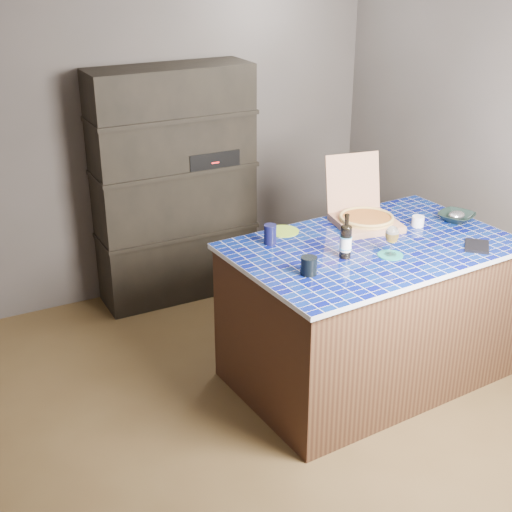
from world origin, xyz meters
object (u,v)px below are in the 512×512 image
mead_bottle (346,241)px  dvd_case (477,246)px  pizza_box (365,216)px  wine_glass (392,235)px  kitchen_island (368,312)px  bowl (457,217)px

mead_bottle → dvd_case: 0.83m
dvd_case → mead_bottle: bearing=-153.5°
pizza_box → dvd_case: size_ratio=2.67×
mead_bottle → wine_glass: size_ratio=1.47×
kitchen_island → pizza_box: pizza_box is taller
mead_bottle → pizza_box: bearing=42.6°
pizza_box → dvd_case: 0.73m
bowl → pizza_box: bearing=158.5°
mead_bottle → bowl: size_ratio=1.19×
kitchen_island → wine_glass: size_ratio=9.73×
pizza_box → mead_bottle: 0.55m
kitchen_island → bowl: bowl is taller
wine_glass → dvd_case: 0.57m
bowl → mead_bottle: bearing=-171.6°
kitchen_island → mead_bottle: bearing=-167.2°
dvd_case → bowl: bearing=108.0°
dvd_case → wine_glass: bearing=-150.8°
kitchen_island → dvd_case: 0.78m
bowl → wine_glass: bearing=-161.1°
bowl → dvd_case: bearing=-115.8°
wine_glass → mead_bottle: bearing=157.3°
kitchen_island → mead_bottle: (-0.26, -0.08, 0.57)m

